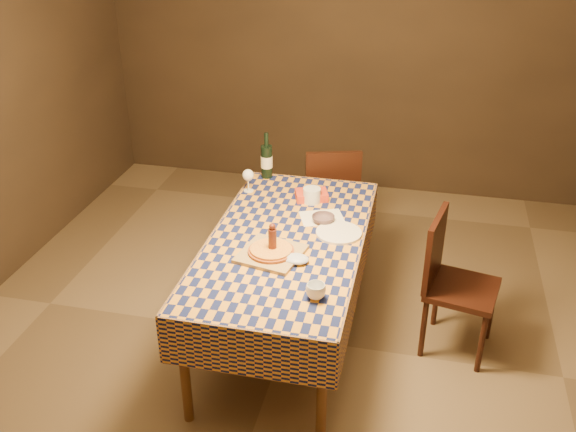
{
  "coord_description": "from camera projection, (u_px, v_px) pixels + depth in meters",
  "views": [
    {
      "loc": [
        0.76,
        -3.33,
        2.75
      ],
      "look_at": [
        0.0,
        0.05,
        0.9
      ],
      "focal_mm": 40.0,
      "sensor_mm": 36.0,
      "label": 1
    }
  ],
  "objects": [
    {
      "name": "room",
      "position": [
        286.0,
        151.0,
        3.67
      ],
      "size": [
        5.0,
        5.1,
        2.7
      ],
      "color": "brown",
      "rests_on": "ground"
    },
    {
      "name": "chair_right",
      "position": [
        450.0,
        277.0,
        4.01
      ],
      "size": [
        0.5,
        0.5,
        0.93
      ],
      "color": "black",
      "rests_on": "ground"
    },
    {
      "name": "chair_far",
      "position": [
        331.0,
        195.0,
        5.04
      ],
      "size": [
        0.53,
        0.53,
        0.93
      ],
      "color": "black",
      "rests_on": "ground"
    },
    {
      "name": "pizza",
      "position": [
        271.0,
        250.0,
        3.75
      ],
      "size": [
        0.34,
        0.34,
        0.03
      ],
      "color": "#904218",
      "rests_on": "cutting_board"
    },
    {
      "name": "deli_tub",
      "position": [
        312.0,
        195.0,
        4.36
      ],
      "size": [
        0.12,
        0.12,
        0.1
      ],
      "primitive_type": "cylinder",
      "rotation": [
        0.0,
        0.0,
        -0.01
      ],
      "color": "silver",
      "rests_on": "dining_table"
    },
    {
      "name": "tumbler",
      "position": [
        316.0,
        291.0,
        3.37
      ],
      "size": [
        0.13,
        0.13,
        0.08
      ],
      "primitive_type": "imported",
      "rotation": [
        0.0,
        0.0,
        -0.22
      ],
      "color": "white",
      "rests_on": "dining_table"
    },
    {
      "name": "flour_patch",
      "position": [
        322.0,
        218.0,
        4.18
      ],
      "size": [
        0.33,
        0.3,
        0.0
      ],
      "primitive_type": "cube",
      "rotation": [
        0.0,
        0.0,
        0.38
      ],
      "color": "white",
      "rests_on": "dining_table"
    },
    {
      "name": "bowl",
      "position": [
        323.0,
        219.0,
        4.11
      ],
      "size": [
        0.19,
        0.19,
        0.05
      ],
      "primitive_type": "imported",
      "rotation": [
        0.0,
        0.0,
        0.4
      ],
      "color": "#58434A",
      "rests_on": "dining_table"
    },
    {
      "name": "takeout_container",
      "position": [
        311.0,
        195.0,
        4.41
      ],
      "size": [
        0.25,
        0.21,
        0.05
      ],
      "primitive_type": "cube",
      "rotation": [
        0.0,
        0.0,
        0.33
      ],
      "color": "red",
      "rests_on": "dining_table"
    },
    {
      "name": "flour_bag",
      "position": [
        296.0,
        259.0,
        3.69
      ],
      "size": [
        0.17,
        0.14,
        0.04
      ],
      "primitive_type": "ellipsoid",
      "rotation": [
        0.0,
        0.0,
        0.21
      ],
      "color": "#ADBADE",
      "rests_on": "dining_table"
    },
    {
      "name": "wine_glass",
      "position": [
        248.0,
        176.0,
        4.48
      ],
      "size": [
        0.08,
        0.08,
        0.16
      ],
      "color": "white",
      "rests_on": "dining_table"
    },
    {
      "name": "cutting_board",
      "position": [
        271.0,
        254.0,
        3.76
      ],
      "size": [
        0.41,
        0.41,
        0.02
      ],
      "primitive_type": "cube",
      "rotation": [
        0.0,
        0.0,
        -0.21
      ],
      "color": "#A1834C",
      "rests_on": "dining_table"
    },
    {
      "name": "wine_bottle",
      "position": [
        267.0,
        161.0,
        4.68
      ],
      "size": [
        0.09,
        0.09,
        0.34
      ],
      "color": "black",
      "rests_on": "dining_table"
    },
    {
      "name": "dining_table",
      "position": [
        286.0,
        249.0,
        3.98
      ],
      "size": [
        0.94,
        1.84,
        0.77
      ],
      "color": "brown",
      "rests_on": "ground"
    },
    {
      "name": "pepper_mill",
      "position": [
        272.0,
        240.0,
        3.73
      ],
      "size": [
        0.06,
        0.06,
        0.21
      ],
      "color": "#4E1D12",
      "rests_on": "dining_table"
    },
    {
      "name": "white_plate",
      "position": [
        339.0,
        233.0,
        3.99
      ],
      "size": [
        0.38,
        0.38,
        0.02
      ],
      "primitive_type": "cylinder",
      "rotation": [
        0.0,
        0.0,
        -0.43
      ],
      "color": "white",
      "rests_on": "dining_table"
    }
  ]
}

